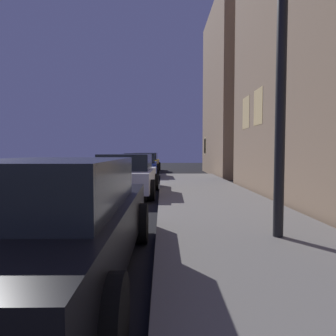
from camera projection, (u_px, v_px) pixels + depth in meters
car_black at (54, 220)px, 3.46m from camera, size 2.02×4.61×1.43m
car_white at (126, 175)px, 10.44m from camera, size 2.21×4.08×1.43m
car_blue at (141, 166)px, 17.21m from camera, size 2.16×4.54×1.43m
car_yellow_cab at (146, 162)px, 23.15m from camera, size 2.21×4.39×1.43m
building_far at (270, 92)px, 19.57m from camera, size 7.75×8.01×10.82m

